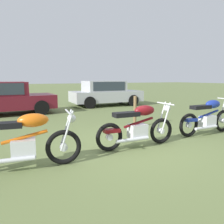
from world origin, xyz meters
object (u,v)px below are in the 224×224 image
motorcycle_maroon (138,126)px  car_silver (105,92)px  fence_post_wooden (135,112)px  motorcycle_orange (24,142)px  motorcycle_blue (208,117)px

motorcycle_maroon → car_silver: 7.99m
motorcycle_maroon → fence_post_wooden: 2.12m
motorcycle_orange → motorcycle_blue: size_ratio=1.01×
motorcycle_orange → motorcycle_blue: (4.95, 0.19, -0.00)m
motorcycle_orange → motorcycle_blue: 4.96m
car_silver → fence_post_wooden: 5.93m
car_silver → motorcycle_blue: bearing=-89.9°
motorcycle_blue → fence_post_wooden: (-1.33, 1.72, 0.02)m
motorcycle_orange → fence_post_wooden: bearing=37.1°
motorcycle_orange → fence_post_wooden: size_ratio=2.01×
motorcycle_orange → car_silver: size_ratio=0.50×
fence_post_wooden → car_silver: bearing=72.8°
motorcycle_maroon → motorcycle_blue: (2.46, 0.07, 0.00)m
motorcycle_maroon → motorcycle_blue: bearing=4.9°
motorcycle_maroon → car_silver: size_ratio=0.49×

